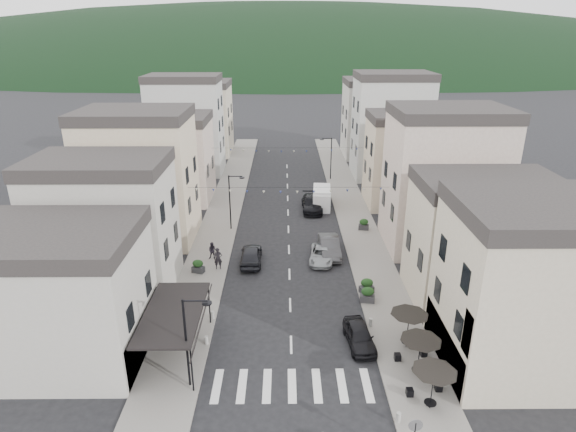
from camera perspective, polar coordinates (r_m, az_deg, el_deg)
name	(u,v)px	position (r m, az deg, el deg)	size (l,w,h in m)	color
ground	(293,410)	(29.09, 0.55, -22.03)	(700.00, 700.00, 0.00)	black
sidewalk_left	(224,209)	(57.18, -7.54, 0.80)	(4.00, 76.00, 0.12)	slate
sidewalk_right	(351,209)	(57.29, 7.52, 0.84)	(4.00, 76.00, 0.12)	slate
hill_backdrop	(285,62)	(321.74, -0.42, 17.84)	(640.00, 360.00, 70.00)	black
boutique_building	(44,302)	(34.14, -26.96, -9.12)	(12.00, 8.00, 8.00)	#A9A69B
bistro_building	(532,295)	(32.85, 26.94, -8.32)	(10.00, 8.00, 10.00)	#B8AB92
boutique_awning	(177,314)	(31.84, -13.01, -11.25)	(3.77, 7.50, 3.28)	black
buildings_row_left	(171,148)	(62.10, -13.68, 7.88)	(10.20, 54.16, 14.00)	#A9A69B
buildings_row_right	(406,148)	(61.17, 13.80, 7.86)	(10.20, 54.16, 14.50)	#B8AB92
cafe_terrace	(420,344)	(30.82, 15.42, -14.42)	(2.50, 8.10, 2.53)	black
streetlamp_left_near	(190,334)	(28.80, -11.49, -13.57)	(1.70, 0.56, 6.00)	black
streetlamp_left_far	(232,197)	(50.15, -6.62, 2.29)	(1.70, 0.56, 6.00)	black
streetlamp_right_far	(329,154)	(67.42, 4.90, 7.33)	(1.70, 0.56, 6.00)	black
traffic_sign	(415,432)	(26.00, 14.80, -23.53)	(0.70, 0.07, 2.70)	black
bollards	(291,344)	(33.05, 0.38, -14.93)	(11.66, 10.26, 0.60)	gray
bunting_near	(289,191)	(45.45, 0.10, 3.00)	(19.00, 0.28, 0.62)	black
bunting_far	(288,151)	(60.84, -0.05, 7.76)	(19.00, 0.28, 0.62)	black
parked_car_a	(359,336)	(33.66, 8.46, -13.84)	(1.67, 4.16, 1.42)	black
parked_car_b	(329,247)	(45.45, 4.93, -3.63)	(1.76, 5.06, 1.67)	#37373A
parked_car_c	(321,255)	(44.29, 3.98, -4.60)	(2.08, 4.50, 1.25)	#909498
parked_car_d	(312,204)	(56.34, 2.85, 1.45)	(2.25, 5.54, 1.61)	black
parked_car_e	(251,255)	(43.85, -4.40, -4.63)	(1.90, 4.72, 1.61)	black
delivery_van	(322,197)	(57.52, 4.02, 2.27)	(2.38, 5.23, 2.44)	white
pedestrian_a	(218,259)	(42.83, -8.28, -5.02)	(0.72, 0.47, 1.97)	black
pedestrian_b	(213,251)	(44.77, -8.93, -4.08)	(0.79, 0.62, 1.63)	black
planter_la	(188,317)	(35.84, -11.81, -11.68)	(1.20, 0.87, 1.21)	#333335
planter_lb	(198,266)	(42.72, -10.62, -5.87)	(1.19, 0.89, 1.18)	#2B2C2E
planter_ra	(367,295)	(38.23, 9.40, -9.18)	(1.21, 0.78, 1.26)	#2F2F32
planter_rb	(367,286)	(39.44, 9.31, -8.16)	(1.25, 0.92, 1.25)	#2A292C
planter_rc	(364,224)	(51.29, 8.97, -0.98)	(1.15, 0.75, 1.20)	#29282B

